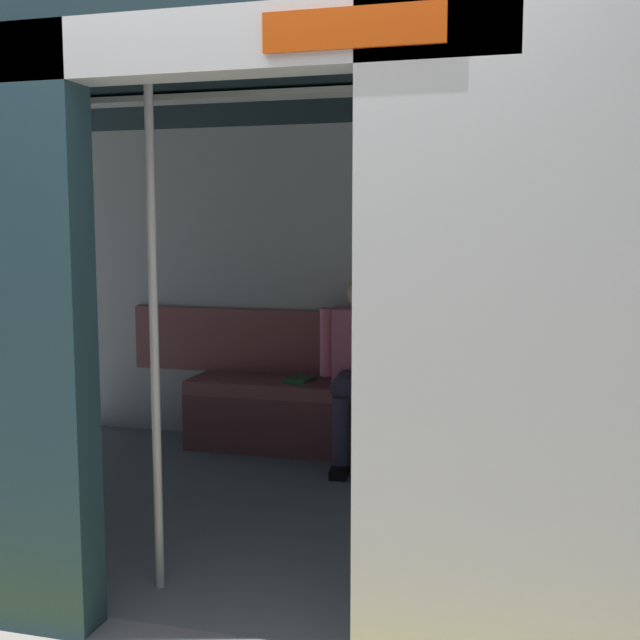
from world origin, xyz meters
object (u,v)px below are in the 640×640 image
object	(u,v)px
person_seated	(362,354)
grab_pole_far	(368,336)
handbag	(429,375)
book	(300,380)
train_car	(306,217)
grab_pole_door	(154,331)
bench_seat	(365,403)

from	to	relation	value
person_seated	grab_pole_far	world-z (taller)	grab_pole_far
handbag	book	xyz separation A→B (m)	(0.86, 0.01, -0.07)
person_seated	train_car	bearing A→B (deg)	87.45
train_car	book	bearing A→B (deg)	-71.77
book	grab_pole_far	distance (m)	2.29
book	grab_pole_door	bearing A→B (deg)	98.62
train_car	book	world-z (taller)	train_car
grab_pole_far	grab_pole_door	bearing A→B (deg)	3.96
grab_pole_door	train_car	bearing A→B (deg)	-111.85
bench_seat	person_seated	bearing A→B (deg)	74.03
train_car	grab_pole_far	xyz separation A→B (m)	(-0.49, 0.86, -0.46)
person_seated	grab_pole_door	size ratio (longest dim) A/B	0.56
handbag	book	size ratio (longest dim) A/B	1.18
book	grab_pole_door	world-z (taller)	grab_pole_door
book	grab_pole_far	size ratio (longest dim) A/B	0.10
train_car	grab_pole_far	bearing A→B (deg)	119.99
grab_pole_far	train_car	bearing A→B (deg)	-60.01
grab_pole_door	handbag	bearing A→B (deg)	-111.77
handbag	grab_pole_far	distance (m)	2.10
handbag	grab_pole_door	distance (m)	2.32
person_seated	book	size ratio (longest dim) A/B	5.47
train_car	book	xyz separation A→B (m)	(0.39, -1.18, -1.05)
grab_pole_door	person_seated	bearing A→B (deg)	-101.70
person_seated	grab_pole_far	size ratio (longest dim) A/B	0.56
grab_pole_far	handbag	bearing A→B (deg)	-89.33
person_seated	grab_pole_door	distance (m)	2.09
person_seated	book	world-z (taller)	person_seated
book	grab_pole_far	bearing A→B (deg)	121.54
person_seated	handbag	world-z (taller)	person_seated
handbag	grab_pole_door	world-z (taller)	grab_pole_door
train_car	grab_pole_far	size ratio (longest dim) A/B	2.96
bench_seat	grab_pole_far	size ratio (longest dim) A/B	1.12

